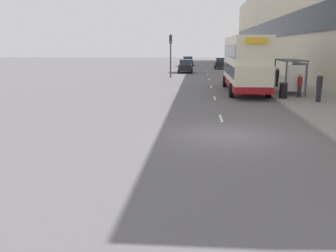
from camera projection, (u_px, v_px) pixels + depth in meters
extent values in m
plane|color=#5B595B|center=(226.00, 136.00, 15.26)|extent=(220.00, 220.00, 0.00)
cube|color=gray|center=(253.00, 72.00, 52.27)|extent=(5.00, 93.00, 0.14)
cube|color=beige|center=(286.00, 23.00, 50.58)|extent=(3.00, 93.00, 13.33)
cube|color=black|center=(274.00, 28.00, 50.84)|extent=(0.12, 89.28, 2.40)
cube|color=silver|center=(221.00, 118.00, 18.95)|extent=(0.12, 2.00, 0.01)
cube|color=silver|center=(215.00, 98.00, 26.34)|extent=(0.12, 2.00, 0.01)
cube|color=silver|center=(211.00, 87.00, 33.72)|extent=(0.12, 2.00, 0.01)
cube|color=silver|center=(209.00, 80.00, 41.11)|extent=(0.12, 2.00, 0.01)
cube|color=silver|center=(207.00, 74.00, 48.50)|extent=(0.12, 2.00, 0.01)
cube|color=silver|center=(206.00, 71.00, 55.89)|extent=(0.12, 2.00, 0.01)
cube|color=#4C4C51|center=(290.00, 60.00, 27.63)|extent=(1.60, 4.20, 0.08)
cylinder|color=#4C4C51|center=(286.00, 79.00, 25.99)|extent=(0.10, 0.10, 2.40)
cylinder|color=#4C4C51|center=(274.00, 75.00, 29.89)|extent=(0.10, 0.10, 2.40)
cylinder|color=#4C4C51|center=(306.00, 79.00, 25.88)|extent=(0.10, 0.10, 2.40)
cylinder|color=#4C4C51|center=(292.00, 75.00, 29.78)|extent=(0.10, 0.10, 2.40)
cube|color=#99A8B2|center=(299.00, 75.00, 27.81)|extent=(0.04, 3.68, 1.92)
cube|color=white|center=(296.00, 78.00, 25.99)|extent=(1.19, 0.10, 1.82)
cube|color=maroon|center=(292.00, 87.00, 28.03)|extent=(0.36, 2.80, 0.08)
cube|color=beige|center=(244.00, 74.00, 29.67)|extent=(2.55, 11.01, 1.85)
cube|color=beige|center=(245.00, 50.00, 29.28)|extent=(2.50, 10.68, 1.95)
cube|color=maroon|center=(244.00, 83.00, 29.82)|extent=(2.58, 11.07, 0.45)
cube|color=#2D3847|center=(245.00, 69.00, 29.59)|extent=(2.58, 10.35, 0.81)
cube|color=#2D3847|center=(245.00, 51.00, 29.30)|extent=(2.55, 10.35, 0.94)
cube|color=yellow|center=(256.00, 40.00, 23.80)|extent=(1.40, 0.08, 0.36)
cylinder|color=black|center=(225.00, 81.00, 33.61)|extent=(0.30, 1.00, 1.00)
cylinder|color=black|center=(253.00, 81.00, 33.41)|extent=(0.30, 1.00, 1.00)
cylinder|color=black|center=(232.00, 90.00, 26.64)|extent=(0.30, 1.00, 1.00)
cylinder|color=black|center=(268.00, 91.00, 26.44)|extent=(0.30, 1.00, 1.00)
cube|color=black|center=(221.00, 64.00, 60.81)|extent=(1.86, 4.23, 0.81)
cube|color=#2D3847|center=(221.00, 60.00, 60.45)|extent=(1.64, 2.03, 0.66)
cylinder|color=black|center=(215.00, 67.00, 62.25)|extent=(0.20, 0.60, 0.60)
cylinder|color=black|center=(226.00, 67.00, 62.10)|extent=(0.20, 0.60, 0.60)
cylinder|color=black|center=(216.00, 67.00, 59.69)|extent=(0.20, 0.60, 0.60)
cylinder|color=black|center=(227.00, 67.00, 59.55)|extent=(0.20, 0.60, 0.60)
cube|color=black|center=(188.00, 62.00, 68.79)|extent=(1.84, 4.09, 0.82)
cube|color=#2D3847|center=(188.00, 58.00, 68.84)|extent=(1.62, 1.96, 0.67)
cylinder|color=black|center=(193.00, 65.00, 67.57)|extent=(0.20, 0.60, 0.60)
cylinder|color=black|center=(183.00, 65.00, 67.71)|extent=(0.20, 0.60, 0.60)
cylinder|color=black|center=(193.00, 64.00, 70.04)|extent=(0.20, 0.60, 0.60)
cylinder|color=black|center=(183.00, 64.00, 70.18)|extent=(0.20, 0.60, 0.60)
cube|color=black|center=(185.00, 67.00, 51.68)|extent=(1.78, 4.35, 0.84)
cube|color=#2D3847|center=(186.00, 62.00, 51.74)|extent=(1.57, 2.09, 0.69)
cylinder|color=black|center=(192.00, 71.00, 50.39)|extent=(0.20, 0.60, 0.60)
cylinder|color=black|center=(179.00, 71.00, 50.53)|extent=(0.20, 0.60, 0.60)
cylinder|color=black|center=(192.00, 70.00, 53.02)|extent=(0.20, 0.60, 0.60)
cylinder|color=black|center=(180.00, 70.00, 53.16)|extent=(0.20, 0.60, 0.60)
cylinder|color=#23232D|center=(294.00, 86.00, 28.78)|extent=(0.29, 0.29, 0.84)
cylinder|color=maroon|center=(295.00, 76.00, 28.62)|extent=(0.35, 0.35, 0.70)
sphere|color=tan|center=(296.00, 70.00, 28.52)|extent=(0.23, 0.23, 0.23)
cylinder|color=#23232D|center=(299.00, 92.00, 25.72)|extent=(0.26, 0.26, 0.76)
cylinder|color=maroon|center=(300.00, 81.00, 25.58)|extent=(0.32, 0.32, 0.63)
sphere|color=tan|center=(300.00, 75.00, 25.49)|extent=(0.21, 0.21, 0.21)
cylinder|color=#23232D|center=(319.00, 95.00, 23.52)|extent=(0.30, 0.30, 0.88)
cylinder|color=#26262D|center=(320.00, 82.00, 23.35)|extent=(0.37, 0.37, 0.73)
sphere|color=tan|center=(320.00, 74.00, 23.25)|extent=(0.24, 0.24, 0.24)
cylinder|color=#23232D|center=(291.00, 83.00, 31.33)|extent=(0.30, 0.30, 0.88)
cylinder|color=maroon|center=(292.00, 73.00, 31.17)|extent=(0.37, 0.37, 0.73)
sphere|color=tan|center=(292.00, 67.00, 31.07)|extent=(0.24, 0.24, 0.24)
cylinder|color=#23232D|center=(277.00, 82.00, 32.57)|extent=(0.27, 0.27, 0.78)
cylinder|color=#26262D|center=(277.00, 74.00, 32.42)|extent=(0.32, 0.32, 0.65)
sphere|color=tan|center=(278.00, 69.00, 32.33)|extent=(0.21, 0.21, 0.21)
cylinder|color=black|center=(283.00, 91.00, 25.17)|extent=(0.52, 0.52, 0.95)
cylinder|color=#2D2D33|center=(284.00, 83.00, 25.07)|extent=(0.55, 0.55, 0.10)
cylinder|color=black|center=(171.00, 56.00, 43.13)|extent=(0.14, 0.14, 4.92)
cube|color=black|center=(171.00, 39.00, 42.68)|extent=(0.30, 0.24, 0.90)
sphere|color=#2D2D2D|center=(171.00, 37.00, 42.51)|extent=(0.16, 0.16, 0.16)
sphere|color=#2D2D2D|center=(171.00, 39.00, 42.57)|extent=(0.16, 0.16, 0.16)
sphere|color=#19D84C|center=(171.00, 42.00, 42.62)|extent=(0.16, 0.16, 0.16)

